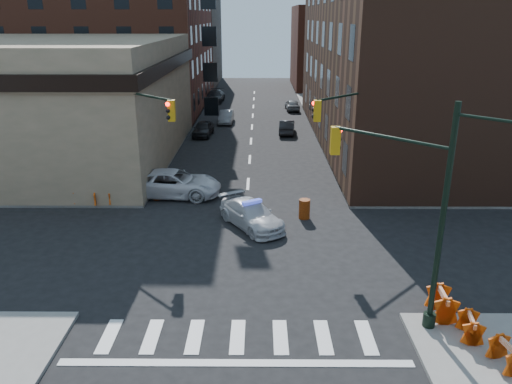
{
  "coord_description": "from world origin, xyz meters",
  "views": [
    {
      "loc": [
        0.75,
        -21.53,
        10.6
      ],
      "look_at": [
        0.58,
        2.18,
        2.2
      ],
      "focal_mm": 35.0,
      "sensor_mm": 36.0,
      "label": 1
    }
  ],
  "objects_px": {
    "pedestrian_b": "(40,188)",
    "barrel_road": "(304,209)",
    "barricade_nw_a": "(103,198)",
    "pickup": "(174,183)",
    "parked_car_enear": "(287,127)",
    "barrel_bank": "(157,191)",
    "pedestrian_a": "(122,188)",
    "parked_car_wfar": "(226,117)",
    "barricade_se_a": "(442,304)",
    "parked_car_wnear": "(203,129)",
    "police_car": "(251,215)"
  },
  "relations": [
    {
      "from": "pickup",
      "to": "parked_car_wfar",
      "type": "relative_size",
      "value": 1.5
    },
    {
      "from": "parked_car_wfar",
      "to": "barricade_se_a",
      "type": "relative_size",
      "value": 2.84
    },
    {
      "from": "pedestrian_a",
      "to": "barricade_nw_a",
      "type": "relative_size",
      "value": 1.59
    },
    {
      "from": "barricade_nw_a",
      "to": "pedestrian_b",
      "type": "bearing_deg",
      "value": 166.35
    },
    {
      "from": "parked_car_wnear",
      "to": "pedestrian_a",
      "type": "bearing_deg",
      "value": -94.37
    },
    {
      "from": "parked_car_wnear",
      "to": "barrel_road",
      "type": "bearing_deg",
      "value": -64.25
    },
    {
      "from": "parked_car_wnear",
      "to": "barrel_road",
      "type": "height_order",
      "value": "parked_car_wnear"
    },
    {
      "from": "police_car",
      "to": "barricade_nw_a",
      "type": "height_order",
      "value": "police_car"
    },
    {
      "from": "barricade_se_a",
      "to": "parked_car_wnear",
      "type": "bearing_deg",
      "value": 25.37
    },
    {
      "from": "barricade_nw_a",
      "to": "pedestrian_a",
      "type": "bearing_deg",
      "value": 14.77
    },
    {
      "from": "barrel_bank",
      "to": "parked_car_wnear",
      "type": "bearing_deg",
      "value": 86.57
    },
    {
      "from": "pedestrian_a",
      "to": "barricade_nw_a",
      "type": "height_order",
      "value": "pedestrian_a"
    },
    {
      "from": "pedestrian_a",
      "to": "barricade_se_a",
      "type": "bearing_deg",
      "value": -11.49
    },
    {
      "from": "parked_car_wfar",
      "to": "pedestrian_a",
      "type": "height_order",
      "value": "pedestrian_a"
    },
    {
      "from": "pickup",
      "to": "parked_car_enear",
      "type": "distance_m",
      "value": 19.15
    },
    {
      "from": "parked_car_enear",
      "to": "barricade_se_a",
      "type": "bearing_deg",
      "value": 102.43
    },
    {
      "from": "parked_car_wfar",
      "to": "pedestrian_a",
      "type": "distance_m",
      "value": 24.33
    },
    {
      "from": "parked_car_enear",
      "to": "barricade_se_a",
      "type": "relative_size",
      "value": 2.85
    },
    {
      "from": "parked_car_enear",
      "to": "pedestrian_b",
      "type": "distance_m",
      "value": 24.57
    },
    {
      "from": "pedestrian_a",
      "to": "parked_car_wnear",
      "type": "bearing_deg",
      "value": 108.28
    },
    {
      "from": "barricade_nw_a",
      "to": "barricade_se_a",
      "type": "bearing_deg",
      "value": -44.83
    },
    {
      "from": "pickup",
      "to": "barrel_road",
      "type": "height_order",
      "value": "pickup"
    },
    {
      "from": "parked_car_wnear",
      "to": "pedestrian_a",
      "type": "xyz_separation_m",
      "value": [
        -2.85,
        -17.93,
        0.35
      ]
    },
    {
      "from": "pedestrian_a",
      "to": "barricade_nw_a",
      "type": "bearing_deg",
      "value": -128.89
    },
    {
      "from": "pickup",
      "to": "parked_car_enear",
      "type": "xyz_separation_m",
      "value": [
        7.92,
        17.43,
        -0.17
      ]
    },
    {
      "from": "barrel_bank",
      "to": "barricade_se_a",
      "type": "height_order",
      "value": "barricade_se_a"
    },
    {
      "from": "parked_car_wfar",
      "to": "barricade_nw_a",
      "type": "height_order",
      "value": "parked_car_wfar"
    },
    {
      "from": "parked_car_wnear",
      "to": "parked_car_wfar",
      "type": "xyz_separation_m",
      "value": [
        1.77,
        5.95,
        -0.04
      ]
    },
    {
      "from": "pickup",
      "to": "pedestrian_b",
      "type": "distance_m",
      "value": 7.73
    },
    {
      "from": "pedestrian_b",
      "to": "barricade_se_a",
      "type": "bearing_deg",
      "value": -58.83
    },
    {
      "from": "parked_car_enear",
      "to": "pickup",
      "type": "bearing_deg",
      "value": 70.49
    },
    {
      "from": "parked_car_wnear",
      "to": "parked_car_wfar",
      "type": "height_order",
      "value": "parked_car_wnear"
    },
    {
      "from": "parked_car_wfar",
      "to": "barrel_road",
      "type": "relative_size",
      "value": 3.57
    },
    {
      "from": "parked_car_wnear",
      "to": "pedestrian_b",
      "type": "bearing_deg",
      "value": -108.17
    },
    {
      "from": "parked_car_wnear",
      "to": "barricade_se_a",
      "type": "relative_size",
      "value": 2.9
    },
    {
      "from": "police_car",
      "to": "pedestrian_a",
      "type": "relative_size",
      "value": 2.63
    },
    {
      "from": "parked_car_wfar",
      "to": "parked_car_enear",
      "type": "height_order",
      "value": "parked_car_enear"
    },
    {
      "from": "pedestrian_a",
      "to": "pedestrian_b",
      "type": "distance_m",
      "value": 4.77
    },
    {
      "from": "parked_car_wfar",
      "to": "barricade_se_a",
      "type": "bearing_deg",
      "value": -72.31
    },
    {
      "from": "barrel_road",
      "to": "barrel_bank",
      "type": "bearing_deg",
      "value": 161.09
    },
    {
      "from": "pickup",
      "to": "barricade_nw_a",
      "type": "bearing_deg",
      "value": 121.92
    },
    {
      "from": "pickup",
      "to": "barricade_nw_a",
      "type": "relative_size",
      "value": 5.3
    },
    {
      "from": "pickup",
      "to": "barrel_bank",
      "type": "height_order",
      "value": "pickup"
    },
    {
      "from": "pickup",
      "to": "barricade_se_a",
      "type": "height_order",
      "value": "pickup"
    },
    {
      "from": "parked_car_enear",
      "to": "barrel_road",
      "type": "distance_m",
      "value": 21.02
    },
    {
      "from": "pedestrian_b",
      "to": "barrel_road",
      "type": "xyz_separation_m",
      "value": [
        15.34,
        -1.93,
        -0.49
      ]
    },
    {
      "from": "parked_car_enear",
      "to": "barrel_bank",
      "type": "height_order",
      "value": "parked_car_enear"
    },
    {
      "from": "pickup",
      "to": "barricade_se_a",
      "type": "relative_size",
      "value": 4.27
    },
    {
      "from": "parked_car_wfar",
      "to": "barrel_bank",
      "type": "relative_size",
      "value": 3.69
    },
    {
      "from": "barricade_nw_a",
      "to": "pickup",
      "type": "bearing_deg",
      "value": 18.02
    }
  ]
}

